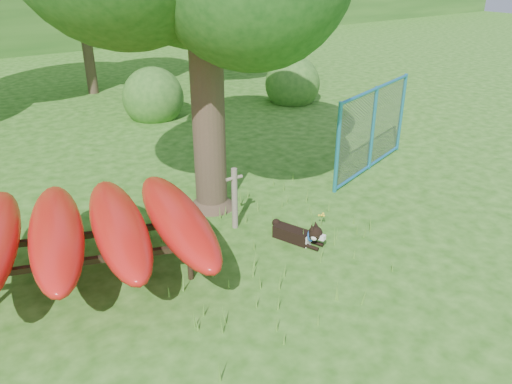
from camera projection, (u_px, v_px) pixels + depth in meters
ground at (292, 285)px, 7.35m from camera, size 80.00×80.00×0.00m
wooden_post at (235, 197)px, 8.67m from camera, size 0.31×0.11×1.13m
kayak_rack at (88, 229)px, 7.14m from camera, size 3.85×4.16×1.11m
husky_dog at (300, 234)px, 8.37m from camera, size 0.52×1.01×0.46m
fence_section at (373, 129)px, 10.99m from camera, size 3.12×1.03×3.15m
wildflower_clump at (322, 216)px, 8.86m from camera, size 0.12×0.12×0.26m
shrub_right at (292, 102)px, 16.65m from camera, size 1.80×1.80×1.80m
shrub_mid at (155, 117)px, 15.03m from camera, size 1.80×1.80×1.80m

